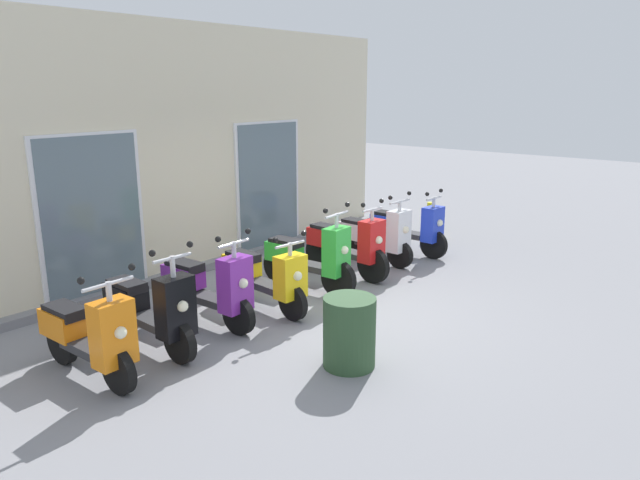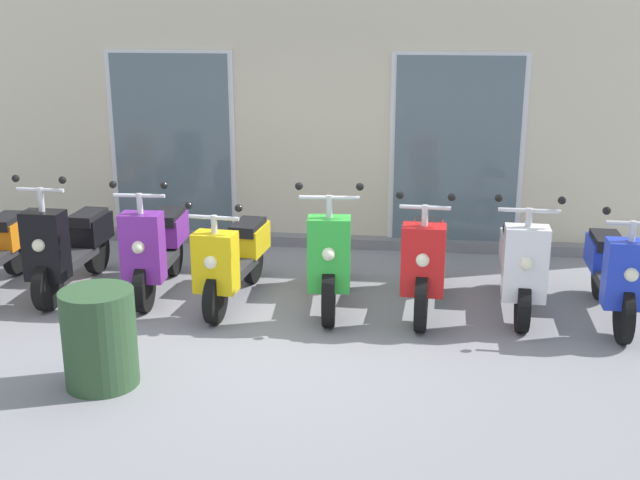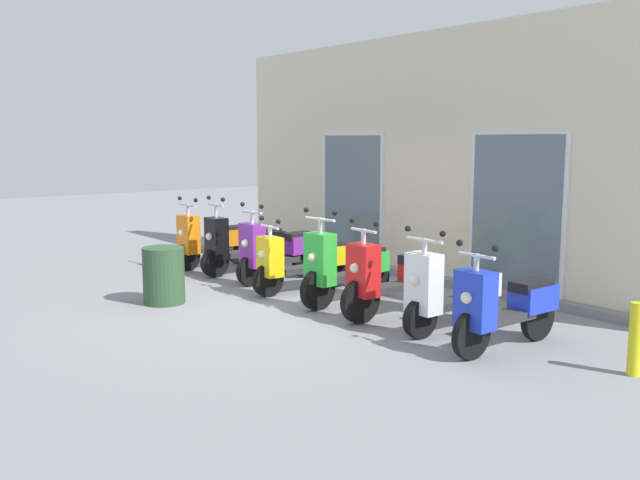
% 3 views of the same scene
% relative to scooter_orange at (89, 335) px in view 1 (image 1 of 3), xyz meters
% --- Properties ---
extents(ground_plane, '(40.00, 40.00, 0.00)m').
position_rel_scooter_orange_xyz_m(ground_plane, '(2.99, -0.71, -0.48)').
color(ground_plane, gray).
extents(storefront_facade, '(9.37, 0.50, 3.82)m').
position_rel_scooter_orange_xyz_m(storefront_facade, '(2.99, 2.24, 1.37)').
color(storefront_facade, beige).
rests_on(storefront_facade, ground_plane).
extents(scooter_orange, '(0.60, 1.51, 1.24)m').
position_rel_scooter_orange_xyz_m(scooter_orange, '(0.00, 0.00, 0.00)').
color(scooter_orange, black).
rests_on(scooter_orange, ground_plane).
extents(scooter_black, '(0.53, 1.59, 1.30)m').
position_rel_scooter_orange_xyz_m(scooter_black, '(0.81, 0.12, 0.01)').
color(scooter_black, black).
rests_on(scooter_black, ground_plane).
extents(scooter_purple, '(0.55, 1.54, 1.25)m').
position_rel_scooter_orange_xyz_m(scooter_purple, '(1.69, 0.17, 0.01)').
color(scooter_purple, black).
rests_on(scooter_purple, ground_plane).
extents(scooter_yellow, '(0.54, 1.61, 1.12)m').
position_rel_scooter_orange_xyz_m(scooter_yellow, '(2.51, 0.04, -0.02)').
color(scooter_yellow, black).
rests_on(scooter_yellow, ground_plane).
extents(scooter_green, '(0.60, 1.61, 1.32)m').
position_rel_scooter_orange_xyz_m(scooter_green, '(3.45, 0.05, 0.01)').
color(scooter_green, black).
rests_on(scooter_green, ground_plane).
extents(scooter_red, '(0.51, 1.63, 1.26)m').
position_rel_scooter_orange_xyz_m(scooter_red, '(4.35, 0.06, 0.01)').
color(scooter_red, black).
rests_on(scooter_red, ground_plane).
extents(scooter_white, '(0.60, 1.49, 1.24)m').
position_rel_scooter_orange_xyz_m(scooter_white, '(5.23, 0.11, -0.01)').
color(scooter_white, black).
rests_on(scooter_white, ground_plane).
extents(scooter_blue, '(0.52, 1.61, 1.19)m').
position_rel_scooter_orange_xyz_m(scooter_blue, '(6.06, 0.00, -0.00)').
color(scooter_blue, black).
rests_on(scooter_blue, ground_plane).
extents(curb_bollard, '(0.12, 0.12, 0.70)m').
position_rel_scooter_orange_xyz_m(curb_bollard, '(7.31, 0.28, -0.13)').
color(curb_bollard, yellow).
rests_on(curb_bollard, ground_plane).
extents(trash_bin, '(0.56, 0.56, 0.76)m').
position_rel_scooter_orange_xyz_m(trash_bin, '(1.90, -1.83, -0.10)').
color(trash_bin, '#2D4C2D').
rests_on(trash_bin, ground_plane).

